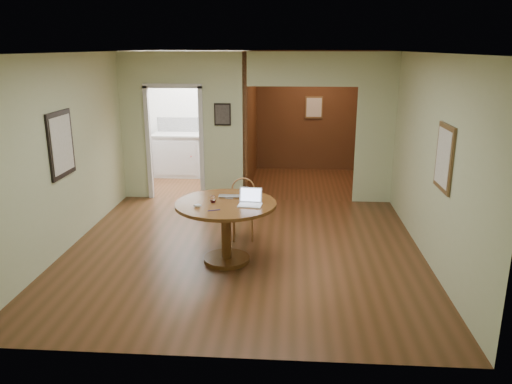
# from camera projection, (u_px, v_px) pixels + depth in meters

# --- Properties ---
(floor) EXTENTS (5.00, 5.00, 0.00)m
(floor) POSITION_uv_depth(u_px,v_px,m) (243.00, 251.00, 7.03)
(floor) COLOR #452A13
(floor) RESTS_ON ground
(room_shell) EXTENTS (5.20, 7.50, 5.00)m
(room_shell) POSITION_uv_depth(u_px,v_px,m) (234.00, 126.00, 9.67)
(room_shell) COLOR white
(room_shell) RESTS_ON ground
(dining_table) EXTENTS (1.32, 1.32, 0.83)m
(dining_table) POSITION_uv_depth(u_px,v_px,m) (226.00, 218.00, 6.55)
(dining_table) COLOR brown
(dining_table) RESTS_ON ground
(chair) EXTENTS (0.41, 0.41, 0.91)m
(chair) POSITION_uv_depth(u_px,v_px,m) (243.00, 205.00, 7.42)
(chair) COLOR olive
(chair) RESTS_ON ground
(open_laptop) EXTENTS (0.31, 0.28, 0.21)m
(open_laptop) POSITION_uv_depth(u_px,v_px,m) (250.00, 200.00, 6.40)
(open_laptop) COLOR white
(open_laptop) RESTS_ON dining_table
(closed_laptop) EXTENTS (0.31, 0.21, 0.02)m
(closed_laptop) POSITION_uv_depth(u_px,v_px,m) (230.00, 197.00, 6.67)
(closed_laptop) COLOR #B7B7BC
(closed_laptop) RESTS_ON dining_table
(mouse) EXTENTS (0.11, 0.07, 0.04)m
(mouse) POSITION_uv_depth(u_px,v_px,m) (197.00, 206.00, 6.30)
(mouse) COLOR white
(mouse) RESTS_ON dining_table
(wine_glass) EXTENTS (0.09, 0.09, 0.10)m
(wine_glass) POSITION_uv_depth(u_px,v_px,m) (213.00, 199.00, 6.47)
(wine_glass) COLOR white
(wine_glass) RESTS_ON dining_table
(pen) EXTENTS (0.15, 0.07, 0.01)m
(pen) POSITION_uv_depth(u_px,v_px,m) (214.00, 210.00, 6.17)
(pen) COLOR #0C0C58
(pen) RESTS_ON dining_table
(kitchen_cabinet) EXTENTS (2.06, 0.60, 0.94)m
(kitchen_cabinet) POSITION_uv_depth(u_px,v_px,m) (200.00, 155.00, 11.01)
(kitchen_cabinet) COLOR silver
(kitchen_cabinet) RESTS_ON ground
(grocery_bag) EXTENTS (0.32, 0.28, 0.31)m
(grocery_bag) POSITION_uv_depth(u_px,v_px,m) (226.00, 127.00, 10.79)
(grocery_bag) COLOR #C2A68E
(grocery_bag) RESTS_ON kitchen_cabinet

